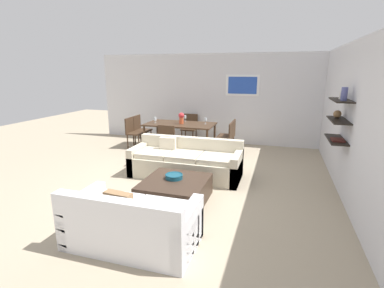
% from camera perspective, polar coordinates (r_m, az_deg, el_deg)
% --- Properties ---
extents(ground_plane, '(18.00, 18.00, 0.00)m').
position_cam_1_polar(ground_plane, '(5.95, -2.46, -7.33)').
color(ground_plane, tan).
extents(back_wall_unit, '(8.40, 0.09, 2.70)m').
position_cam_1_polar(back_wall_unit, '(8.91, 7.05, 8.81)').
color(back_wall_unit, silver).
rests_on(back_wall_unit, ground).
extents(right_wall_shelf_unit, '(0.34, 8.20, 2.70)m').
position_cam_1_polar(right_wall_shelf_unit, '(5.97, 28.20, 4.51)').
color(right_wall_shelf_unit, silver).
rests_on(right_wall_shelf_unit, ground).
extents(sofa_beige, '(2.32, 0.90, 0.78)m').
position_cam_1_polar(sofa_beige, '(6.14, -1.23, -3.72)').
color(sofa_beige, beige).
rests_on(sofa_beige, ground).
extents(loveseat_white, '(1.64, 0.90, 0.78)m').
position_cam_1_polar(loveseat_white, '(3.90, -11.88, -15.21)').
color(loveseat_white, white).
rests_on(loveseat_white, ground).
extents(coffee_table, '(1.07, 1.10, 0.38)m').
position_cam_1_polar(coffee_table, '(5.02, -3.35, -9.23)').
color(coffee_table, '#38281E').
rests_on(coffee_table, ground).
extents(decorative_bowl, '(0.31, 0.31, 0.08)m').
position_cam_1_polar(decorative_bowl, '(5.02, -3.58, -6.38)').
color(decorative_bowl, navy).
rests_on(decorative_bowl, coffee_table).
extents(dining_table, '(1.92, 1.02, 0.75)m').
position_cam_1_polar(dining_table, '(8.15, -2.38, 3.64)').
color(dining_table, '#422D1E').
rests_on(dining_table, ground).
extents(dining_chair_left_near, '(0.44, 0.44, 0.88)m').
position_cam_1_polar(dining_chair_left_near, '(8.53, -11.60, 2.60)').
color(dining_chair_left_near, '#422D1E').
rests_on(dining_chair_left_near, ground).
extents(dining_chair_right_far, '(0.44, 0.44, 0.88)m').
position_cam_1_polar(dining_chair_right_far, '(8.06, 7.40, 2.09)').
color(dining_chair_right_far, '#422D1E').
rests_on(dining_chair_right_far, ground).
extents(dining_chair_left_far, '(0.44, 0.44, 0.88)m').
position_cam_1_polar(dining_chair_left_far, '(8.93, -10.20, 3.17)').
color(dining_chair_left_far, '#422D1E').
rests_on(dining_chair_left_far, ground).
extents(dining_chair_head, '(0.44, 0.44, 0.88)m').
position_cam_1_polar(dining_chair_head, '(9.03, -0.43, 3.53)').
color(dining_chair_head, '#422D1E').
rests_on(dining_chair_head, ground).
extents(dining_chair_foot, '(0.44, 0.44, 0.88)m').
position_cam_1_polar(dining_chair_foot, '(7.35, -4.75, 0.97)').
color(dining_chair_foot, '#422D1E').
rests_on(dining_chair_foot, ground).
extents(dining_chair_right_near, '(0.44, 0.44, 0.88)m').
position_cam_1_polar(dining_chair_right_near, '(7.62, 6.81, 1.40)').
color(dining_chair_right_near, '#422D1E').
rests_on(dining_chair_right_near, ground).
extents(wine_glass_left_near, '(0.08, 0.08, 0.17)m').
position_cam_1_polar(wine_glass_left_near, '(8.26, -7.32, 4.93)').
color(wine_glass_left_near, silver).
rests_on(wine_glass_left_near, dining_table).
extents(wine_glass_right_far, '(0.08, 0.08, 0.18)m').
position_cam_1_polar(wine_glass_right_far, '(8.03, 2.68, 4.87)').
color(wine_glass_right_far, silver).
rests_on(wine_glass_right_far, dining_table).
extents(wine_glass_head, '(0.07, 0.07, 0.17)m').
position_cam_1_polar(wine_glass_head, '(8.53, -1.38, 5.36)').
color(wine_glass_head, silver).
rests_on(wine_glass_head, dining_table).
extents(centerpiece_vase, '(0.16, 0.16, 0.32)m').
position_cam_1_polar(centerpiece_vase, '(8.07, -2.12, 5.27)').
color(centerpiece_vase, '#D85933').
rests_on(centerpiece_vase, dining_table).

